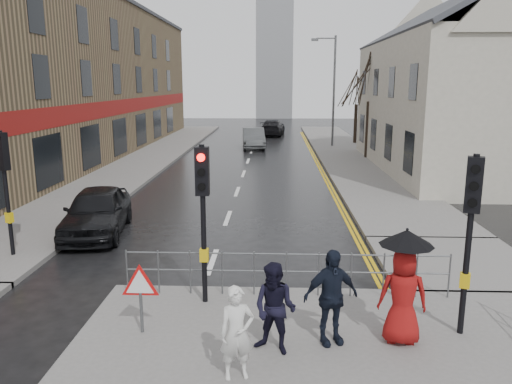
# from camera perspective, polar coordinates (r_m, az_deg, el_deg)

# --- Properties ---
(ground) EXTENTS (120.00, 120.00, 0.00)m
(ground) POSITION_cam_1_polar(r_m,az_deg,el_deg) (10.99, -7.02, -13.35)
(ground) COLOR black
(ground) RESTS_ON ground
(left_pavement) EXTENTS (4.00, 44.00, 0.14)m
(left_pavement) POSITION_cam_1_polar(r_m,az_deg,el_deg) (34.09, -11.74, 4.18)
(left_pavement) COLOR #605E5B
(left_pavement) RESTS_ON ground
(right_pavement) EXTENTS (4.00, 40.00, 0.14)m
(right_pavement) POSITION_cam_1_polar(r_m,az_deg,el_deg) (35.41, 10.03, 4.54)
(right_pavement) COLOR #605E5B
(right_pavement) RESTS_ON ground
(pavement_bridge_right) EXTENTS (4.00, 4.20, 0.14)m
(pavement_bridge_right) POSITION_cam_1_polar(r_m,az_deg,el_deg) (14.42, 21.78, -7.50)
(pavement_bridge_right) COLOR #605E5B
(pavement_bridge_right) RESTS_ON ground
(building_left_terrace) EXTENTS (8.00, 42.00, 10.00)m
(building_left_terrace) POSITION_cam_1_polar(r_m,az_deg,el_deg) (34.59, -21.59, 11.90)
(building_left_terrace) COLOR olive
(building_left_terrace) RESTS_ON ground
(building_right_cream) EXTENTS (9.00, 16.40, 10.10)m
(building_right_cream) POSITION_cam_1_polar(r_m,az_deg,el_deg) (29.62, 23.07, 11.43)
(building_right_cream) COLOR beige
(building_right_cream) RESTS_ON ground
(church_tower) EXTENTS (5.00, 5.00, 18.00)m
(church_tower) POSITION_cam_1_polar(r_m,az_deg,el_deg) (71.89, 2.13, 15.69)
(church_tower) COLOR gray
(church_tower) RESTS_ON ground
(traffic_signal_near_left) EXTENTS (0.28, 0.27, 3.40)m
(traffic_signal_near_left) POSITION_cam_1_polar(r_m,az_deg,el_deg) (10.33, -6.10, -0.53)
(traffic_signal_near_left) COLOR black
(traffic_signal_near_left) RESTS_ON near_pavement
(traffic_signal_near_right) EXTENTS (0.34, 0.33, 3.40)m
(traffic_signal_near_right) POSITION_cam_1_polar(r_m,az_deg,el_deg) (9.71, 23.37, -2.31)
(traffic_signal_near_right) COLOR black
(traffic_signal_near_right) RESTS_ON near_pavement
(traffic_signal_far_left) EXTENTS (0.34, 0.33, 3.40)m
(traffic_signal_far_left) POSITION_cam_1_polar(r_m,az_deg,el_deg) (14.83, -26.82, 2.12)
(traffic_signal_far_left) COLOR black
(traffic_signal_far_left) RESTS_ON left_pavement
(guard_railing_front) EXTENTS (7.14, 0.04, 1.00)m
(guard_railing_front) POSITION_cam_1_polar(r_m,az_deg,el_deg) (11.07, 3.48, -8.24)
(guard_railing_front) COLOR #595B5E
(guard_railing_front) RESTS_ON near_pavement
(warning_sign) EXTENTS (0.80, 0.07, 1.35)m
(warning_sign) POSITION_cam_1_polar(r_m,az_deg,el_deg) (9.65, -13.11, -10.57)
(warning_sign) COLOR #595B5E
(warning_sign) RESTS_ON near_pavement
(street_lamp) EXTENTS (1.83, 0.25, 8.00)m
(street_lamp) POSITION_cam_1_polar(r_m,az_deg,el_deg) (37.99, 8.65, 12.12)
(street_lamp) COLOR #595B5E
(street_lamp) RESTS_ON right_pavement
(tree_near) EXTENTS (2.40, 2.40, 6.58)m
(tree_near) POSITION_cam_1_polar(r_m,az_deg,el_deg) (32.30, 12.90, 12.71)
(tree_near) COLOR black
(tree_near) RESTS_ON right_pavement
(tree_far) EXTENTS (2.40, 2.40, 5.64)m
(tree_far) POSITION_cam_1_polar(r_m,az_deg,el_deg) (40.27, 11.46, 11.62)
(tree_far) COLOR black
(tree_far) RESTS_ON right_pavement
(pedestrian_a) EXTENTS (0.64, 0.50, 1.53)m
(pedestrian_a) POSITION_cam_1_polar(r_m,az_deg,el_deg) (8.14, -2.21, -15.80)
(pedestrian_a) COLOR silver
(pedestrian_a) RESTS_ON near_pavement
(pedestrian_b) EXTENTS (0.97, 0.88, 1.62)m
(pedestrian_b) POSITION_cam_1_polar(r_m,az_deg,el_deg) (8.81, 2.18, -13.17)
(pedestrian_b) COLOR black
(pedestrian_b) RESTS_ON near_pavement
(pedestrian_with_umbrella) EXTENTS (0.96, 0.96, 2.12)m
(pedestrian_with_umbrella) POSITION_cam_1_polar(r_m,az_deg,el_deg) (9.37, 16.53, -9.92)
(pedestrian_with_umbrella) COLOR maroon
(pedestrian_with_umbrella) RESTS_ON near_pavement
(pedestrian_d) EXTENTS (1.12, 0.74, 1.76)m
(pedestrian_d) POSITION_cam_1_polar(r_m,az_deg,el_deg) (9.17, 8.53, -11.76)
(pedestrian_d) COLOR black
(pedestrian_d) RESTS_ON near_pavement
(car_parked) EXTENTS (2.36, 4.60, 1.50)m
(car_parked) POSITION_cam_1_polar(r_m,az_deg,el_deg) (16.73, -17.74, -2.10)
(car_parked) COLOR black
(car_parked) RESTS_ON ground
(car_mid) EXTENTS (1.94, 4.63, 1.49)m
(car_mid) POSITION_cam_1_polar(r_m,az_deg,el_deg) (37.40, -0.28, 6.17)
(car_mid) COLOR #434648
(car_mid) RESTS_ON ground
(car_far) EXTENTS (2.46, 5.15, 1.45)m
(car_far) POSITION_cam_1_polar(r_m,az_deg,el_deg) (46.59, 1.90, 7.35)
(car_far) COLOR black
(car_far) RESTS_ON ground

